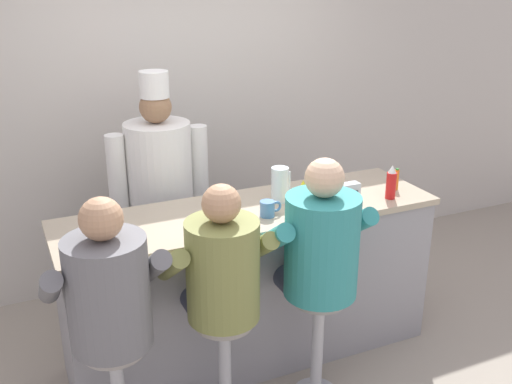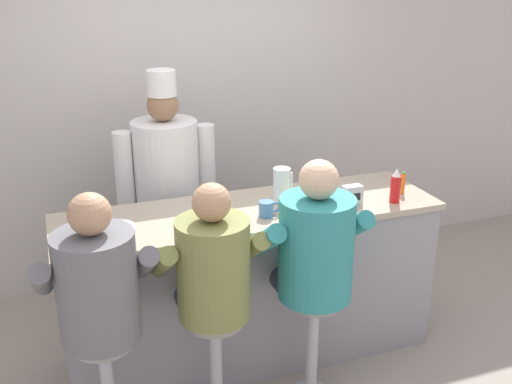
# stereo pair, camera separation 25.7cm
# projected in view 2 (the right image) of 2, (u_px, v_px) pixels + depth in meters

# --- Properties ---
(ground_plane) EXTENTS (20.00, 20.00, 0.00)m
(ground_plane) POSITION_uv_depth(u_px,v_px,m) (269.00, 381.00, 3.73)
(ground_plane) COLOR #9E9384
(wall_back) EXTENTS (10.00, 0.06, 2.70)m
(wall_back) POSITION_uv_depth(u_px,v_px,m) (194.00, 112.00, 4.72)
(wall_back) COLOR beige
(wall_back) RESTS_ON ground_plane
(diner_counter) EXTENTS (2.37, 0.68, 1.03)m
(diner_counter) POSITION_uv_depth(u_px,v_px,m) (250.00, 283.00, 3.85)
(diner_counter) COLOR gray
(diner_counter) RESTS_ON ground_plane
(ketchup_bottle_red) EXTENTS (0.06, 0.06, 0.22)m
(ketchup_bottle_red) POSITION_uv_depth(u_px,v_px,m) (396.00, 187.00, 3.74)
(ketchup_bottle_red) COLOR red
(ketchup_bottle_red) RESTS_ON diner_counter
(mustard_bottle_yellow) EXTENTS (0.06, 0.06, 0.21)m
(mustard_bottle_yellow) POSITION_uv_depth(u_px,v_px,m) (302.00, 199.00, 3.55)
(mustard_bottle_yellow) COLOR yellow
(mustard_bottle_yellow) RESTS_ON diner_counter
(hot_sauce_bottle_orange) EXTENTS (0.03, 0.03, 0.15)m
(hot_sauce_bottle_orange) POSITION_uv_depth(u_px,v_px,m) (403.00, 183.00, 3.89)
(hot_sauce_bottle_orange) COLOR orange
(hot_sauce_bottle_orange) RESTS_ON diner_counter
(water_pitcher_clear) EXTENTS (0.13, 0.11, 0.22)m
(water_pitcher_clear) POSITION_uv_depth(u_px,v_px,m) (282.00, 185.00, 3.74)
(water_pitcher_clear) COLOR silver
(water_pitcher_clear) RESTS_ON diner_counter
(breakfast_plate) EXTENTS (0.28, 0.28, 0.05)m
(breakfast_plate) POSITION_uv_depth(u_px,v_px,m) (111.00, 229.00, 3.35)
(breakfast_plate) COLOR white
(breakfast_plate) RESTS_ON diner_counter
(cereal_bowl) EXTENTS (0.14, 0.14, 0.05)m
(cereal_bowl) POSITION_uv_depth(u_px,v_px,m) (215.00, 216.00, 3.50)
(cereal_bowl) COLOR white
(cereal_bowl) RESTS_ON diner_counter
(coffee_mug_blue) EXTENTS (0.14, 0.09, 0.10)m
(coffee_mug_blue) POSITION_uv_depth(u_px,v_px,m) (267.00, 209.00, 3.54)
(coffee_mug_blue) COLOR #4C7AB2
(coffee_mug_blue) RESTS_ON diner_counter
(napkin_dispenser_chrome) EXTENTS (0.12, 0.07, 0.12)m
(napkin_dispenser_chrome) POSITION_uv_depth(u_px,v_px,m) (352.00, 195.00, 3.71)
(napkin_dispenser_chrome) COLOR silver
(napkin_dispenser_chrome) RESTS_ON diner_counter
(diner_seated_grey) EXTENTS (0.60, 0.59, 1.46)m
(diner_seated_grey) POSITION_uv_depth(u_px,v_px,m) (98.00, 292.00, 2.93)
(diner_seated_grey) COLOR #B2B5BA
(diner_seated_grey) RESTS_ON ground_plane
(diner_seated_olive) EXTENTS (0.58, 0.57, 1.44)m
(diner_seated_olive) POSITION_uv_depth(u_px,v_px,m) (212.00, 274.00, 3.11)
(diner_seated_olive) COLOR #B2B5BA
(diner_seated_olive) RESTS_ON ground_plane
(diner_seated_teal) EXTENTS (0.62, 0.62, 1.50)m
(diner_seated_teal) POSITION_uv_depth(u_px,v_px,m) (313.00, 252.00, 3.29)
(diner_seated_teal) COLOR #B2B5BA
(diner_seated_teal) RESTS_ON ground_plane
(cook_in_whites_near) EXTENTS (0.70, 0.45, 1.79)m
(cook_in_whites_near) POSITION_uv_depth(u_px,v_px,m) (167.00, 186.00, 4.18)
(cook_in_whites_near) COLOR #232328
(cook_in_whites_near) RESTS_ON ground_plane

